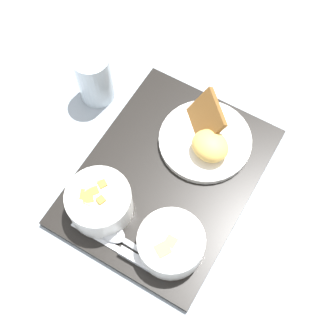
# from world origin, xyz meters

# --- Properties ---
(ground_plane) EXTENTS (4.00, 4.00, 0.00)m
(ground_plane) POSITION_xyz_m (0.00, 0.00, 0.00)
(ground_plane) COLOR #99A3AD
(serving_tray) EXTENTS (0.43, 0.35, 0.01)m
(serving_tray) POSITION_xyz_m (0.00, 0.00, 0.01)
(serving_tray) COLOR black
(serving_tray) RESTS_ON ground_plane
(bowl_salad) EXTENTS (0.12, 0.12, 0.07)m
(bowl_salad) POSITION_xyz_m (-0.11, 0.08, 0.05)
(bowl_salad) COLOR white
(bowl_salad) RESTS_ON serving_tray
(bowl_soup) EXTENTS (0.12, 0.12, 0.05)m
(bowl_soup) POSITION_xyz_m (-0.13, -0.06, 0.04)
(bowl_soup) COLOR white
(bowl_soup) RESTS_ON serving_tray
(plate_main) EXTENTS (0.18, 0.18, 0.08)m
(plate_main) POSITION_xyz_m (0.09, -0.04, 0.03)
(plate_main) COLOR white
(plate_main) RESTS_ON serving_tray
(knife) EXTENTS (0.03, 0.17, 0.01)m
(knife) POSITION_xyz_m (-0.17, -0.00, 0.02)
(knife) COLOR silver
(knife) RESTS_ON serving_tray
(spoon) EXTENTS (0.04, 0.15, 0.01)m
(spoon) POSITION_xyz_m (-0.15, 0.03, 0.02)
(spoon) COLOR silver
(spoon) RESTS_ON serving_tray
(glass_water) EXTENTS (0.07, 0.07, 0.12)m
(glass_water) POSITION_xyz_m (0.12, 0.21, 0.05)
(glass_water) COLOR silver
(glass_water) RESTS_ON ground_plane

